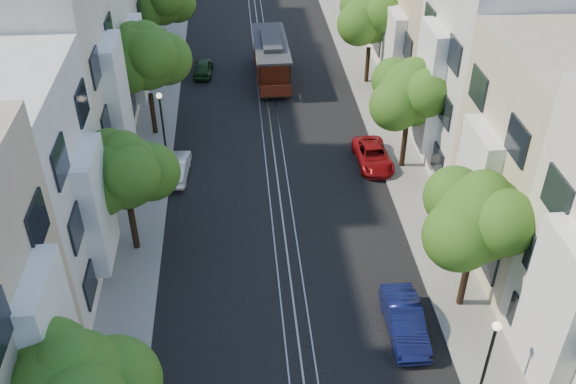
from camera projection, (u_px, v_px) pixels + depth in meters
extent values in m
plane|color=black|center=(268.00, 106.00, 42.88)|extent=(200.00, 200.00, 0.00)
cube|color=gray|center=(375.00, 101.00, 43.36)|extent=(2.50, 80.00, 0.12)
cube|color=gray|center=(159.00, 110.00, 42.34)|extent=(2.50, 80.00, 0.12)
cube|color=gray|center=(260.00, 107.00, 42.84)|extent=(0.06, 80.00, 0.02)
cube|color=gray|center=(268.00, 106.00, 42.88)|extent=(0.06, 80.00, 0.02)
cube|color=gray|center=(276.00, 106.00, 42.92)|extent=(0.06, 80.00, 0.02)
cube|color=tan|center=(268.00, 106.00, 42.88)|extent=(0.08, 80.00, 0.01)
cube|color=white|center=(555.00, 312.00, 21.32)|extent=(0.90, 3.04, 6.05)
cube|color=beige|center=(564.00, 166.00, 27.85)|extent=(7.00, 8.00, 10.00)
cube|color=white|center=(475.00, 185.00, 28.05)|extent=(0.90, 3.04, 5.50)
cube|color=silver|center=(503.00, 67.00, 33.75)|extent=(7.00, 8.00, 12.00)
cube|color=white|center=(429.00, 87.00, 34.04)|extent=(0.90, 3.04, 6.60)
cube|color=#C6B28C|center=(453.00, 36.00, 41.11)|extent=(7.00, 8.00, 9.00)
cube|color=white|center=(394.00, 49.00, 41.26)|extent=(0.90, 3.04, 4.95)
cube|color=white|center=(53.00, 347.00, 20.23)|extent=(0.90, 3.04, 5.93)
cube|color=white|center=(95.00, 206.00, 26.95)|extent=(0.90, 3.04, 5.39)
cube|color=beige|center=(37.00, 87.00, 32.14)|extent=(7.00, 8.00, 11.76)
cube|color=white|center=(117.00, 101.00, 32.95)|extent=(0.90, 3.04, 6.47)
cube|color=silver|center=(73.00, 51.00, 39.48)|extent=(7.00, 8.00, 8.82)
cube|color=white|center=(137.00, 59.00, 40.16)|extent=(0.90, 3.04, 4.85)
cube|color=white|center=(147.00, 6.00, 46.28)|extent=(0.90, 3.04, 5.66)
cylinder|color=black|center=(464.00, 282.00, 27.21)|extent=(0.30, 0.30, 2.45)
sphere|color=#285415|center=(478.00, 217.00, 25.19)|extent=(3.64, 3.64, 3.64)
sphere|color=#285415|center=(499.00, 216.00, 25.91)|extent=(2.91, 2.91, 2.91)
sphere|color=#285415|center=(459.00, 236.00, 24.73)|extent=(2.84, 2.84, 2.84)
sphere|color=#285415|center=(484.00, 197.00, 24.76)|extent=(2.18, 2.18, 2.18)
cylinder|color=black|center=(404.00, 147.00, 36.14)|extent=(0.30, 0.30, 2.38)
sphere|color=#285415|center=(410.00, 93.00, 34.19)|extent=(3.54, 3.54, 3.54)
sphere|color=#285415|center=(427.00, 95.00, 34.90)|extent=(2.83, 2.83, 2.83)
sphere|color=#285415|center=(395.00, 105.00, 33.73)|extent=(2.76, 2.76, 2.76)
sphere|color=#285415|center=(414.00, 77.00, 33.75)|extent=(2.12, 2.12, 2.12)
cylinder|color=black|center=(367.00, 65.00, 45.02)|extent=(0.30, 0.30, 2.52)
sphere|color=#285415|center=(371.00, 15.00, 42.95)|extent=(3.74, 3.74, 3.74)
sphere|color=#285415|center=(385.00, 18.00, 43.66)|extent=(3.00, 3.00, 3.00)
sphere|color=#285415|center=(359.00, 24.00, 42.49)|extent=(2.92, 2.92, 2.92)
sphere|color=#285415|center=(373.00, 2.00, 42.51)|extent=(2.25, 2.25, 2.25)
sphere|color=#285415|center=(114.00, 384.00, 19.22)|extent=(2.91, 2.91, 2.91)
sphere|color=#285415|center=(69.00, 368.00, 18.07)|extent=(2.18, 2.18, 2.18)
cylinder|color=black|center=(134.00, 228.00, 30.30)|extent=(0.30, 0.30, 2.27)
sphere|color=#285415|center=(124.00, 172.00, 28.43)|extent=(3.38, 3.38, 3.38)
sphere|color=#285415|center=(151.00, 172.00, 29.15)|extent=(2.70, 2.70, 2.70)
sphere|color=#285415|center=(101.00, 187.00, 27.97)|extent=(2.64, 2.64, 2.64)
sphere|color=#285415|center=(123.00, 153.00, 28.00)|extent=(2.03, 2.03, 2.03)
cylinder|color=black|center=(153.00, 113.00, 39.12)|extent=(0.30, 0.30, 2.62)
sphere|color=#285415|center=(145.00, 57.00, 36.96)|extent=(3.90, 3.90, 3.90)
sphere|color=#285415|center=(166.00, 59.00, 37.67)|extent=(3.12, 3.12, 3.12)
sphere|color=#285415|center=(128.00, 67.00, 36.50)|extent=(3.04, 3.04, 3.04)
sphere|color=#285415|center=(145.00, 41.00, 36.52)|extent=(2.34, 2.34, 2.34)
cylinder|color=black|center=(166.00, 45.00, 48.10)|extent=(0.30, 0.30, 2.38)
sphere|color=#285415|center=(161.00, 0.00, 46.15)|extent=(3.54, 3.54, 3.54)
sphere|color=#285415|center=(177.00, 3.00, 46.86)|extent=(2.83, 2.83, 2.83)
sphere|color=#285415|center=(147.00, 8.00, 45.69)|extent=(2.76, 2.76, 2.76)
cylinder|color=black|center=(486.00, 365.00, 22.64)|extent=(0.12, 0.12, 4.00)
sphere|color=#FFF2CC|center=(497.00, 326.00, 21.48)|extent=(0.32, 0.32, 0.32)
cylinder|color=black|center=(163.00, 127.00, 36.35)|extent=(0.12, 0.12, 4.00)
sphere|color=#FFF2CC|center=(159.00, 96.00, 35.19)|extent=(0.32, 0.32, 0.32)
cube|color=black|center=(271.00, 73.00, 46.12)|extent=(2.23, 7.41, 0.28)
cube|color=#531A0D|center=(271.00, 59.00, 45.48)|extent=(2.28, 4.64, 2.21)
cube|color=beige|center=(271.00, 48.00, 45.00)|extent=(2.33, 4.69, 0.55)
cube|color=#2D2D30|center=(271.00, 43.00, 44.78)|extent=(2.41, 7.41, 0.17)
cube|color=#2D2D30|center=(271.00, 40.00, 44.65)|extent=(1.35, 4.17, 0.32)
imported|color=#0C113D|center=(405.00, 321.00, 26.33)|extent=(1.41, 3.97, 1.31)
imported|color=maroon|center=(373.00, 156.00, 36.84)|extent=(1.97, 4.05, 1.11)
imported|color=white|center=(177.00, 167.00, 35.79)|extent=(1.50, 3.61, 1.16)
imported|color=#163314|center=(203.00, 67.00, 46.65)|extent=(1.51, 3.31, 1.10)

